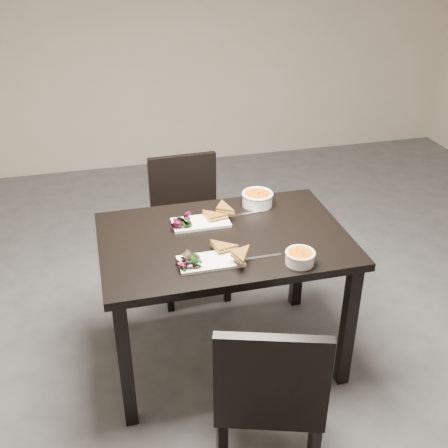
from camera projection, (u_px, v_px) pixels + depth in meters
name	position (u px, v px, depth m)	size (l,w,h in m)	color
ground	(292.00, 311.00, 3.36)	(5.00, 5.00, 0.00)	#47474C
table	(224.00, 254.00, 2.71)	(1.20, 0.80, 0.75)	black
chair_near	(269.00, 390.00, 2.15)	(0.53, 0.53, 0.85)	black
chair_far	(188.00, 217.00, 3.39)	(0.43, 0.43, 0.85)	black
plate_near	(211.00, 261.00, 2.46)	(0.29, 0.15, 0.01)	white
sandwich_near	(224.00, 252.00, 2.47)	(0.15, 0.11, 0.05)	#95601F
salad_near	(188.00, 259.00, 2.42)	(0.09, 0.08, 0.04)	black
soup_bowl_near	(300.00, 257.00, 2.44)	(0.14, 0.14, 0.06)	white
cutlery_near	(262.00, 257.00, 2.50)	(0.18, 0.02, 0.00)	silver
plate_far	(201.00, 223.00, 2.77)	(0.29, 0.14, 0.01)	white
sandwich_far	(214.00, 217.00, 2.76)	(0.14, 0.11, 0.05)	#95601F
salad_far	(181.00, 220.00, 2.74)	(0.09, 0.08, 0.04)	black
soup_bowl_far	(257.00, 198.00, 2.94)	(0.17, 0.17, 0.07)	white
cutlery_far	(246.00, 214.00, 2.86)	(0.18, 0.02, 0.00)	silver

